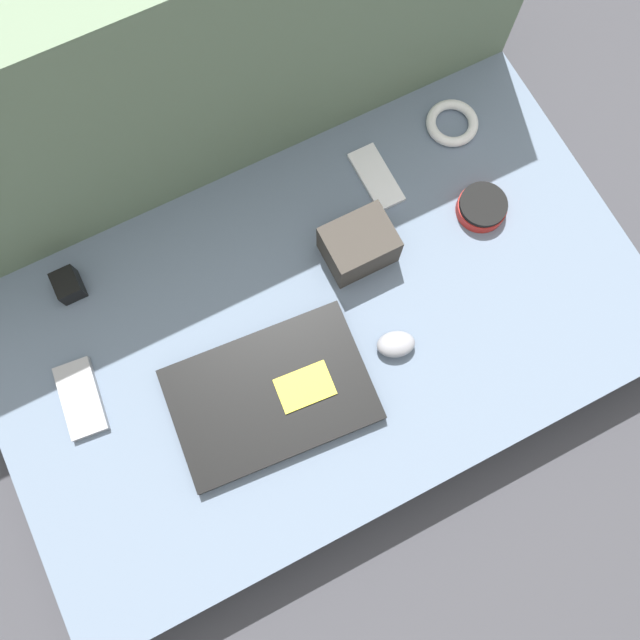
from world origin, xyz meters
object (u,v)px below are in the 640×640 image
(computer_mouse, at_px, (396,344))
(phone_silver, at_px, (376,177))
(camera_pouch, at_px, (359,245))
(phone_black, at_px, (81,398))
(speaker_puck, at_px, (482,207))
(laptop, at_px, (271,395))
(charger_brick, at_px, (68,285))

(computer_mouse, xyz_separation_m, phone_silver, (0.12, 0.29, -0.01))
(camera_pouch, bearing_deg, phone_black, -177.60)
(speaker_puck, relative_size, camera_pouch, 0.76)
(computer_mouse, xyz_separation_m, speaker_puck, (0.26, 0.15, -0.00))
(laptop, distance_m, camera_pouch, 0.29)
(phone_black, relative_size, camera_pouch, 1.14)
(computer_mouse, height_order, phone_black, computer_mouse)
(computer_mouse, relative_size, phone_silver, 0.60)
(computer_mouse, xyz_separation_m, charger_brick, (-0.45, 0.34, 0.00))
(camera_pouch, xyz_separation_m, charger_brick, (-0.47, 0.17, -0.02))
(laptop, relative_size, computer_mouse, 4.51)
(phone_black, xyz_separation_m, camera_pouch, (0.53, 0.02, 0.03))
(camera_pouch, bearing_deg, charger_brick, 160.63)
(speaker_puck, height_order, camera_pouch, camera_pouch)
(speaker_puck, bearing_deg, computer_mouse, -149.61)
(computer_mouse, distance_m, speaker_puck, 0.30)
(phone_black, bearing_deg, camera_pouch, 8.43)
(laptop, distance_m, phone_silver, 0.44)
(phone_silver, xyz_separation_m, camera_pouch, (-0.10, -0.11, 0.03))
(laptop, xyz_separation_m, charger_brick, (-0.23, 0.32, 0.01))
(laptop, distance_m, charger_brick, 0.40)
(phone_black, height_order, charger_brick, charger_brick)
(charger_brick, bearing_deg, phone_silver, -5.34)
(computer_mouse, bearing_deg, camera_pouch, 101.28)
(computer_mouse, height_order, speaker_puck, computer_mouse)
(phone_silver, relative_size, charger_brick, 2.44)
(phone_silver, height_order, camera_pouch, camera_pouch)
(speaker_puck, distance_m, camera_pouch, 0.24)
(laptop, distance_m, speaker_puck, 0.50)
(laptop, height_order, camera_pouch, camera_pouch)
(computer_mouse, relative_size, speaker_puck, 0.85)
(laptop, xyz_separation_m, computer_mouse, (0.22, -0.02, 0.01))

